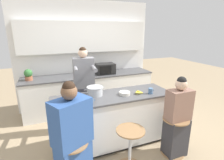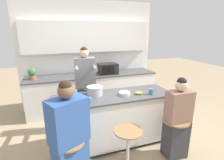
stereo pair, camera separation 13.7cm
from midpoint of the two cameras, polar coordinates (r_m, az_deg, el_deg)
ground_plane at (r=3.41m, az=1.60°, el=-19.74°), size 16.00×16.00×0.00m
wall_back at (r=4.60m, az=-6.59°, el=10.34°), size 3.45×0.22×2.70m
back_counter at (r=4.52m, az=-5.26°, el=-3.81°), size 3.21×0.68×0.92m
kitchen_island at (r=3.15m, az=1.67°, el=-12.80°), size 2.05×0.66×0.93m
bar_stool_leftmost at (r=2.54m, az=-11.96°, el=-23.89°), size 0.41×0.41×0.64m
bar_stool_center at (r=2.71m, az=6.74°, el=-20.70°), size 0.41×0.41×0.64m
bar_stool_rightmost at (r=3.11m, az=20.95°, el=-16.42°), size 0.41×0.41×0.64m
person_cooking at (r=3.47m, az=-7.46°, el=-3.51°), size 0.45×0.57×1.69m
person_wrapped_blanket at (r=2.35m, az=-12.06°, el=-18.25°), size 0.54×0.46×1.44m
person_seated_near at (r=3.00m, az=21.76°, el=-12.77°), size 0.38×0.26×1.33m
cooking_pot at (r=2.95m, az=-4.32°, el=-3.53°), size 0.36×0.27×0.15m
fruit_bowl at (r=2.97m, az=5.44°, el=-4.42°), size 0.19×0.19×0.06m
coffee_cup_near at (r=3.08m, az=13.86°, el=-3.68°), size 0.11×0.08×0.10m
coffee_cup_far at (r=2.65m, az=-6.02°, el=-6.67°), size 0.12×0.09×0.09m
banana_bunch at (r=3.04m, az=9.95°, el=-4.16°), size 0.17×0.12×0.06m
microwave at (r=4.41m, az=-0.48°, el=3.73°), size 0.47×0.33×0.26m
potted_plant at (r=4.27m, az=-23.80°, el=1.89°), size 0.18×0.18×0.25m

